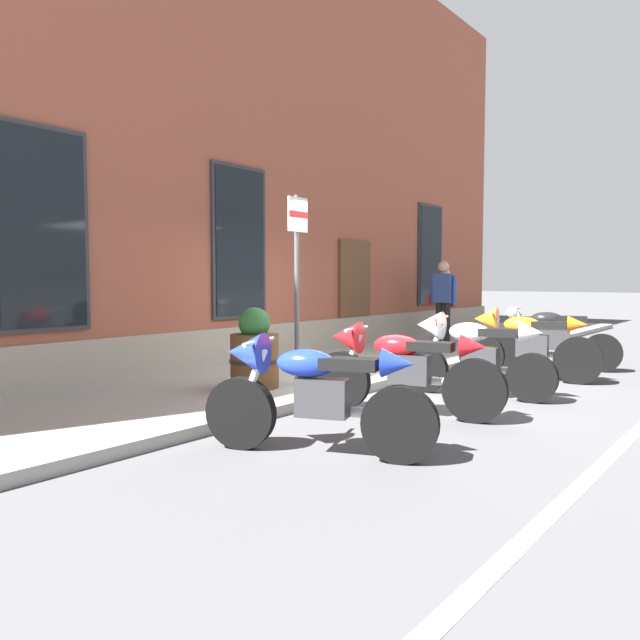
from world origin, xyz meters
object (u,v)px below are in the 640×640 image
Objects in this scene: pedestrian_blue_top at (443,297)px; motorcycle_blue_sport at (308,389)px; pedestrian_dark_jacket at (445,300)px; motorcycle_black_naked at (551,339)px; motorcycle_orange_sport at (524,341)px; motorcycle_white_sport at (471,351)px; parking_sign at (297,263)px; motorcycle_red_sport at (398,365)px; barrel_planter at (255,354)px.

motorcycle_blue_sport is at bearing -161.26° from pedestrian_blue_top.
motorcycle_black_naked is at bearing -129.22° from pedestrian_dark_jacket.
motorcycle_orange_sport reaches higher than motorcycle_black_naked.
parking_sign is at bearing 121.38° from motorcycle_white_sport.
motorcycle_red_sport is 1.03× the size of motorcycle_black_naked.
barrel_planter is at bearing 154.16° from parking_sign.
pedestrian_dark_jacket is 6.98m from parking_sign.
motorcycle_red_sport is at bearing -157.79° from pedestrian_blue_top.
parking_sign is at bearing -25.84° from barrel_planter.
motorcycle_white_sport is 2.49m from parking_sign.
pedestrian_blue_top reaches higher than pedestrian_dark_jacket.
motorcycle_white_sport is (1.49, -0.18, 0.03)m from motorcycle_red_sport.
motorcycle_white_sport is 6.50m from pedestrian_dark_jacket.
parking_sign is (-6.84, -1.24, 0.68)m from pedestrian_dark_jacket.
motorcycle_blue_sport is 3.08m from parking_sign.
motorcycle_white_sport is at bearing -58.62° from parking_sign.
pedestrian_dark_jacket reaches higher than motorcycle_white_sport.
pedestrian_blue_top is at bearing -156.95° from pedestrian_dark_jacket.
motorcycle_white_sport is at bearing 176.92° from motorcycle_orange_sport.
parking_sign is at bearing -171.95° from pedestrian_blue_top.
motorcycle_orange_sport reaches higher than motorcycle_blue_sport.
motorcycle_white_sport is 0.94× the size of motorcycle_black_naked.
motorcycle_white_sport is at bearing -150.07° from pedestrian_blue_top.
motorcycle_red_sport is at bearing -157.68° from pedestrian_dark_jacket.
motorcycle_black_naked is at bearing -24.77° from parking_sign.
motorcycle_white_sport is (3.30, -0.00, 0.02)m from motorcycle_blue_sport.
parking_sign reaches higher than pedestrian_dark_jacket.
parking_sign reaches higher than motorcycle_orange_sport.
motorcycle_orange_sport is 1.41m from motorcycle_black_naked.
motorcycle_black_naked is at bearing -120.75° from pedestrian_blue_top.
pedestrian_blue_top is at bearing 8.05° from parking_sign.
motorcycle_blue_sport is 0.97× the size of motorcycle_orange_sport.
motorcycle_blue_sport is 0.80× the size of parking_sign.
motorcycle_red_sport is at bearing 176.95° from motorcycle_black_naked.
parking_sign reaches higher than motorcycle_blue_sport.
motorcycle_white_sport is 1.68m from motorcycle_orange_sport.
pedestrian_dark_jacket is (5.68, 3.13, 0.44)m from motorcycle_white_sport.
motorcycle_white_sport reaches higher than motorcycle_blue_sport.
pedestrian_blue_top is at bearing 29.93° from motorcycle_white_sport.
motorcycle_red_sport is 1.51m from motorcycle_white_sport.
barrel_planter is at bearing 128.12° from motorcycle_white_sport.
motorcycle_red_sport is 3.18m from motorcycle_orange_sport.
parking_sign is (2.14, 1.89, 1.14)m from motorcycle_blue_sport.
motorcycle_white_sport is at bearing -7.03° from motorcycle_red_sport.
parking_sign is (0.34, 1.71, 1.15)m from motorcycle_red_sport.
motorcycle_red_sport is at bearing 172.97° from motorcycle_white_sport.
pedestrian_dark_jacket reaches higher than motorcycle_red_sport.
pedestrian_dark_jacket reaches higher than barrel_planter.
motorcycle_white_sport is at bearing -151.15° from pedestrian_dark_jacket.
pedestrian_dark_jacket is (2.60, 3.19, 0.52)m from motorcycle_black_naked.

